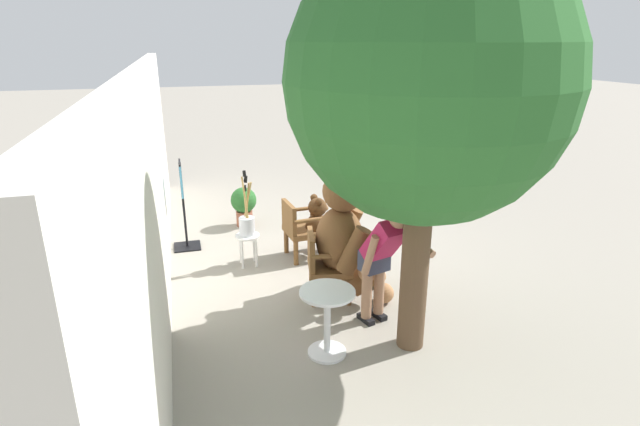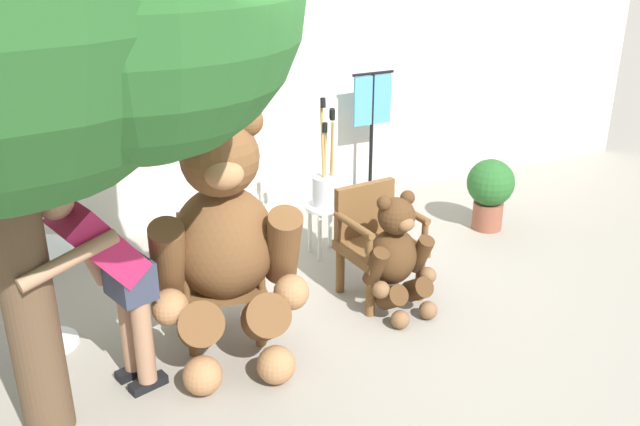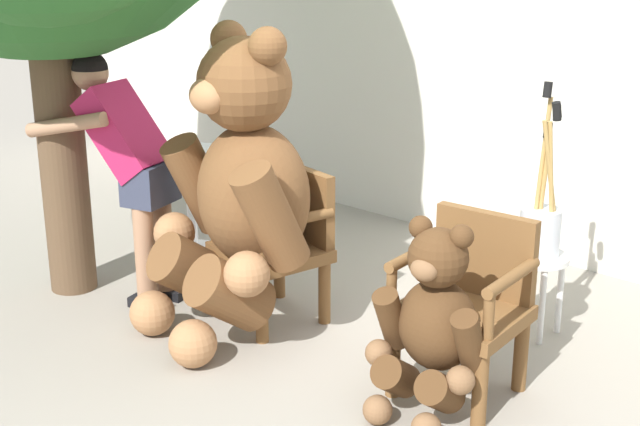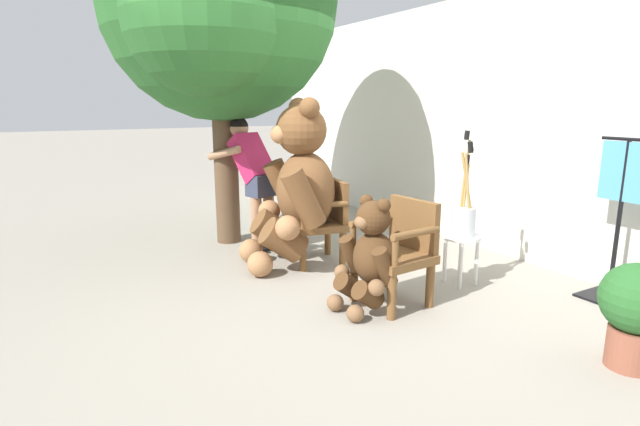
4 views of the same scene
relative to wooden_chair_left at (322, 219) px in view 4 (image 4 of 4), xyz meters
The scene contains 13 objects.
ground_plane 0.90m from the wooden_chair_left, 36.21° to the right, with size 60.00×60.00×0.00m, color gray.
back_wall 2.25m from the wooden_chair_left, 72.21° to the left, with size 10.00×0.16×2.80m, color silver.
wooden_chair_left is the anchor object (origin of this frame).
wooden_chair_right 1.25m from the wooden_chair_left, ahead, with size 0.60×0.57×0.86m.
teddy_bear_large 0.45m from the wooden_chair_left, 96.36° to the right, with size 1.04×1.04×1.69m.
teddy_bear_small 1.30m from the wooden_chair_left, 12.93° to the right, with size 0.56×0.54×0.93m.
person_visitor 1.00m from the wooden_chair_left, 152.95° to the right, with size 0.78×0.63×1.48m.
white_stool 1.43m from the wooden_chair_left, 33.16° to the left, with size 0.34×0.34×0.46m.
brush_bucket 1.44m from the wooden_chair_left, 33.05° to the left, with size 0.22×0.22×0.94m.
round_side_table 1.20m from the wooden_chair_left, 164.56° to the left, with size 0.56×0.56×0.72m.
patio_tree 2.55m from the wooden_chair_left, 150.49° to the right, with size 2.71×2.59×4.01m.
potted_plant 2.89m from the wooden_chair_left, 12.26° to the left, with size 0.44×0.44×0.68m.
clothing_display_stand 2.66m from the wooden_chair_left, 37.41° to the left, with size 0.44×0.40×1.36m.
Camera 4 is at (3.72, -2.05, 1.63)m, focal length 28.00 mm.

